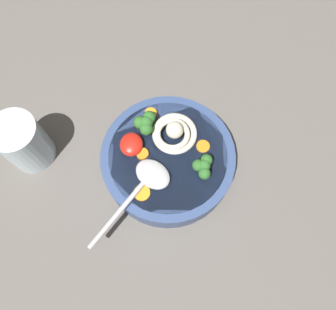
# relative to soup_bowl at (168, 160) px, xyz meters

# --- Properties ---
(table_slab) EXTENTS (1.20, 1.20, 0.04)m
(table_slab) POSITION_rel_soup_bowl_xyz_m (0.04, 0.03, -0.05)
(table_slab) COLOR #5B5651
(table_slab) RESTS_ON ground
(soup_bowl) EXTENTS (0.22, 0.22, 0.05)m
(soup_bowl) POSITION_rel_soup_bowl_xyz_m (0.00, 0.00, 0.00)
(soup_bowl) COLOR #334775
(soup_bowl) RESTS_ON table_slab
(noodle_pile) EXTENTS (0.08, 0.08, 0.03)m
(noodle_pile) POSITION_rel_soup_bowl_xyz_m (-0.04, 0.01, 0.03)
(noodle_pile) COLOR beige
(noodle_pile) RESTS_ON soup_bowl
(soup_spoon) EXTENTS (0.16, 0.13, 0.02)m
(soup_spoon) POSITION_rel_soup_bowl_xyz_m (0.04, -0.03, 0.03)
(soup_spoon) COLOR #B7B7BC
(soup_spoon) RESTS_ON soup_bowl
(chili_sauce_dollop) EXTENTS (0.04, 0.04, 0.02)m
(chili_sauce_dollop) POSITION_rel_soup_bowl_xyz_m (-0.01, -0.06, 0.03)
(chili_sauce_dollop) COLOR red
(chili_sauce_dollop) RESTS_ON soup_bowl
(broccoli_floret_rear) EXTENTS (0.04, 0.04, 0.03)m
(broccoli_floret_rear) POSITION_rel_soup_bowl_xyz_m (-0.05, -0.04, 0.04)
(broccoli_floret_rear) COLOR #7A9E60
(broccoli_floret_rear) RESTS_ON soup_bowl
(broccoli_floret_front) EXTENTS (0.04, 0.03, 0.03)m
(broccoli_floret_front) POSITION_rel_soup_bowl_xyz_m (0.02, 0.06, 0.04)
(broccoli_floret_front) COLOR #7A9E60
(broccoli_floret_front) RESTS_ON soup_bowl
(carrot_slice_left) EXTENTS (0.02, 0.02, 0.01)m
(carrot_slice_left) POSITION_rel_soup_bowl_xyz_m (-0.07, -0.03, 0.03)
(carrot_slice_left) COLOR orange
(carrot_slice_left) RESTS_ON soup_bowl
(carrot_slice_extra_a) EXTENTS (0.02, 0.02, 0.01)m
(carrot_slice_extra_a) POSITION_rel_soup_bowl_xyz_m (0.00, -0.04, 0.03)
(carrot_slice_extra_a) COLOR orange
(carrot_slice_extra_a) RESTS_ON soup_bowl
(carrot_slice_far) EXTENTS (0.03, 0.03, 0.00)m
(carrot_slice_far) POSITION_rel_soup_bowl_xyz_m (0.07, -0.04, 0.03)
(carrot_slice_far) COLOR orange
(carrot_slice_far) RESTS_ON soup_bowl
(carrot_slice_extra_b) EXTENTS (0.02, 0.02, 0.00)m
(carrot_slice_extra_b) POSITION_rel_soup_bowl_xyz_m (-0.02, 0.06, 0.03)
(carrot_slice_extra_b) COLOR orange
(carrot_slice_extra_b) RESTS_ON soup_bowl
(drinking_glass) EXTENTS (0.08, 0.08, 0.10)m
(drinking_glass) POSITION_rel_soup_bowl_xyz_m (-0.02, -0.24, 0.03)
(drinking_glass) COLOR silver
(drinking_glass) RESTS_ON table_slab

